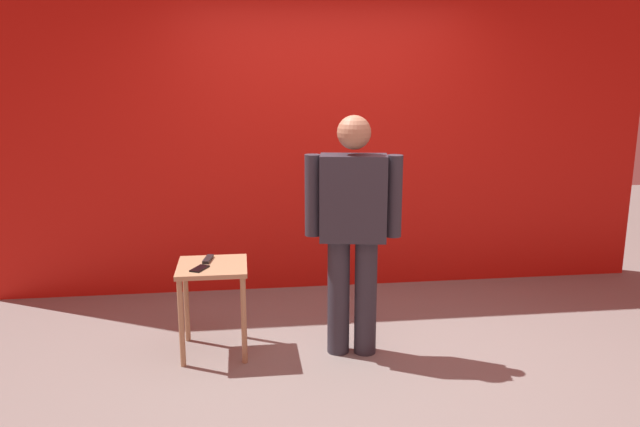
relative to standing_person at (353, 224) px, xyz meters
The scene contains 6 objects.
ground_plane 0.94m from the standing_person, 85.45° to the right, with size 12.00×12.00×0.00m, color gray.
back_wall_red 1.54m from the standing_person, 89.19° to the left, with size 5.70×0.12×3.01m, color red.
standing_person is the anchor object (origin of this frame).
side_table 1.02m from the standing_person, behind, with size 0.46×0.46×0.62m.
cell_phone 1.04m from the standing_person, behind, with size 0.07×0.14×0.01m, color black.
tv_remote 1.02m from the standing_person, 166.79° to the left, with size 0.04×0.17×0.02m, color black.
Camera 1 is at (-0.74, -3.64, 1.87)m, focal length 34.88 mm.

